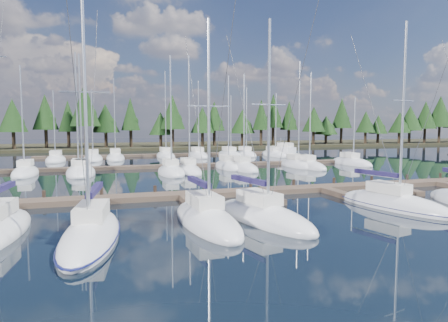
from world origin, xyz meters
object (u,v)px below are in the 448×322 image
object	(u,v)px
front_sailboat_1	(91,234)
front_sailboat_3	(263,216)
main_dock	(258,193)
motor_yacht_right	(284,154)
front_sailboat_4	(393,204)
front_sailboat_2	(206,220)

from	to	relation	value
front_sailboat_1	front_sailboat_3	world-z (taller)	front_sailboat_1
main_dock	front_sailboat_3	distance (m)	8.64
front_sailboat_3	main_dock	bearing A→B (deg)	70.01
front_sailboat_3	motor_yacht_right	world-z (taller)	front_sailboat_3
front_sailboat_4	motor_yacht_right	world-z (taller)	front_sailboat_4
front_sailboat_1	front_sailboat_2	world-z (taller)	front_sailboat_1
front_sailboat_2	motor_yacht_right	size ratio (longest dim) A/B	1.44
main_dock	front_sailboat_1	world-z (taller)	front_sailboat_1
front_sailboat_1	front_sailboat_4	world-z (taller)	front_sailboat_4
front_sailboat_1	motor_yacht_right	xyz separation A→B (m)	(32.00, 45.34, 0.17)
front_sailboat_1	main_dock	bearing A→B (deg)	36.50
front_sailboat_3	front_sailboat_4	world-z (taller)	front_sailboat_4
front_sailboat_3	motor_yacht_right	xyz separation A→B (m)	(22.46, 44.21, 0.17)
front_sailboat_1	front_sailboat_4	size ratio (longest dim) A/B	0.99
front_sailboat_3	front_sailboat_1	bearing A→B (deg)	-173.28
motor_yacht_right	main_dock	bearing A→B (deg)	-118.38
main_dock	front_sailboat_3	xyz separation A→B (m)	(-2.95, -8.12, 0.08)
front_sailboat_2	motor_yacht_right	xyz separation A→B (m)	(25.83, 44.04, 0.17)
front_sailboat_4	front_sailboat_1	bearing A→B (deg)	-174.34
front_sailboat_2	main_dock	bearing A→B (deg)	51.48
front_sailboat_2	front_sailboat_3	xyz separation A→B (m)	(3.37, -0.17, 0.00)
main_dock	front_sailboat_3	bearing A→B (deg)	-109.99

